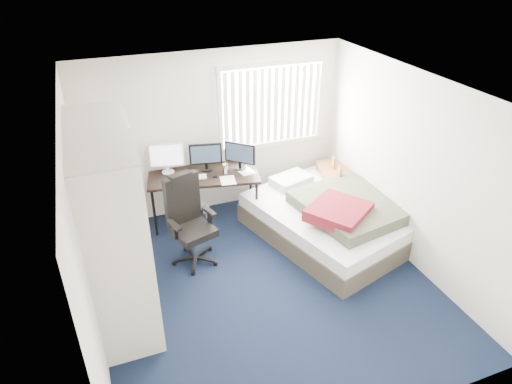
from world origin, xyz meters
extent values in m
plane|color=black|center=(0.00, 0.00, 0.00)|extent=(4.20, 4.20, 0.00)
plane|color=silver|center=(0.00, 2.10, 1.25)|extent=(4.00, 0.00, 4.00)
plane|color=silver|center=(0.00, -2.10, 1.25)|extent=(4.00, 0.00, 4.00)
plane|color=silver|center=(-2.00, 0.00, 1.25)|extent=(0.00, 4.20, 4.20)
plane|color=silver|center=(2.00, 0.00, 1.25)|extent=(0.00, 4.20, 4.20)
plane|color=white|center=(0.00, 0.00, 2.50)|extent=(4.20, 4.20, 0.00)
cube|color=white|center=(0.90, 2.08, 1.60)|extent=(1.60, 0.02, 1.20)
cube|color=beige|center=(0.90, 2.05, 2.23)|extent=(1.72, 0.06, 0.06)
cube|color=beige|center=(0.90, 2.05, 0.97)|extent=(1.72, 0.06, 0.06)
cube|color=white|center=(0.90, 2.02, 1.60)|extent=(1.60, 0.04, 1.16)
cube|color=beige|center=(-1.70, -0.60, 1.10)|extent=(0.60, 0.04, 2.20)
cube|color=beige|center=(-1.70, 1.20, 1.10)|extent=(0.60, 0.04, 2.20)
cube|color=beige|center=(-1.70, 0.30, 2.20)|extent=(0.60, 1.80, 0.04)
cube|color=beige|center=(-1.70, 0.30, 1.82)|extent=(0.56, 1.74, 0.03)
cylinder|color=silver|center=(-1.70, 0.30, 1.70)|extent=(0.03, 1.72, 0.03)
cube|color=#26262B|center=(-1.70, 0.20, 1.25)|extent=(0.38, 1.10, 0.90)
cube|color=beige|center=(-1.38, 0.75, 1.10)|extent=(0.03, 0.90, 2.20)
cube|color=white|center=(-1.70, -0.15, 1.96)|extent=(0.38, 0.30, 0.24)
cube|color=gray|center=(-1.70, 0.35, 1.95)|extent=(0.34, 0.28, 0.22)
cube|color=black|center=(-0.31, 1.73, 0.78)|extent=(1.73, 1.07, 0.04)
cylinder|color=black|center=(-1.10, 1.58, 0.38)|extent=(0.04, 0.04, 0.76)
cylinder|color=black|center=(-0.97, 2.20, 0.38)|extent=(0.04, 0.04, 0.76)
cylinder|color=black|center=(0.35, 1.26, 0.38)|extent=(0.04, 0.04, 0.76)
cylinder|color=black|center=(0.49, 1.88, 0.38)|extent=(0.04, 0.04, 0.76)
cube|color=white|center=(-0.79, 1.96, 1.08)|extent=(0.50, 0.13, 0.36)
cube|color=white|center=(-0.79, 1.96, 1.08)|extent=(0.44, 0.10, 0.31)
cube|color=black|center=(-0.23, 1.84, 1.06)|extent=(0.48, 0.13, 0.32)
cube|color=#1E2838|center=(-0.23, 1.84, 1.06)|extent=(0.42, 0.10, 0.27)
cube|color=black|center=(0.26, 1.70, 1.06)|extent=(0.48, 0.13, 0.32)
cube|color=#1E2838|center=(0.26, 1.70, 1.06)|extent=(0.42, 0.10, 0.27)
cube|color=white|center=(-0.49, 1.66, 0.80)|extent=(0.42, 0.22, 0.02)
cube|color=black|center=(-0.17, 1.59, 0.81)|extent=(0.08, 0.11, 0.02)
cylinder|color=silver|center=(0.00, 1.61, 0.88)|extent=(0.08, 0.08, 0.16)
cube|color=white|center=(-0.31, 1.73, 0.80)|extent=(0.35, 0.34, 0.00)
cube|color=black|center=(-0.72, 0.78, 0.06)|extent=(0.73, 0.73, 0.12)
cylinder|color=silver|center=(-0.72, 0.78, 0.26)|extent=(0.06, 0.06, 0.39)
cube|color=black|center=(-0.72, 0.78, 0.49)|extent=(0.61, 0.61, 0.10)
cube|color=black|center=(-0.79, 0.99, 0.88)|extent=(0.49, 0.24, 0.68)
cube|color=black|center=(-0.79, 0.99, 1.17)|extent=(0.31, 0.20, 0.16)
cube|color=black|center=(-0.97, 0.70, 0.69)|extent=(0.15, 0.28, 0.04)
cube|color=black|center=(-0.47, 0.86, 0.69)|extent=(0.15, 0.28, 0.04)
cube|color=white|center=(-0.39, 1.82, 0.20)|extent=(0.28, 0.23, 0.03)
cylinder|color=white|center=(-0.49, 1.75, 0.10)|extent=(0.03, 0.03, 0.20)
cylinder|color=white|center=(-0.49, 1.89, 0.10)|extent=(0.03, 0.03, 0.20)
cylinder|color=white|center=(-0.29, 1.76, 0.10)|extent=(0.03, 0.03, 0.20)
cylinder|color=white|center=(-0.30, 1.90, 0.10)|extent=(0.03, 0.03, 0.20)
cube|color=brown|center=(1.75, 1.42, 0.59)|extent=(0.63, 0.96, 0.04)
cube|color=brown|center=(1.48, 1.07, 0.28)|extent=(0.05, 0.05, 0.57)
cube|color=brown|center=(1.66, 1.86, 0.28)|extent=(0.05, 0.05, 0.57)
cube|color=brown|center=(1.84, 0.99, 0.28)|extent=(0.05, 0.05, 0.57)
cube|color=brown|center=(2.02, 1.77, 0.28)|extent=(0.05, 0.05, 0.57)
cube|color=brown|center=(1.71, 1.23, 0.70)|extent=(0.05, 0.14, 0.18)
cube|color=brown|center=(1.78, 1.55, 0.70)|extent=(0.05, 0.14, 0.18)
cube|color=#463D33|center=(1.25, 0.69, 0.15)|extent=(2.23, 2.61, 0.29)
cube|color=white|center=(1.25, 0.69, 0.38)|extent=(2.18, 2.56, 0.20)
cube|color=silver|center=(1.02, 1.49, 0.55)|extent=(0.69, 0.55, 0.14)
cube|color=#343A2C|center=(1.46, 0.49, 0.56)|extent=(1.48, 1.59, 0.18)
cube|color=#560E11|center=(1.16, 0.29, 0.65)|extent=(1.01, 1.00, 0.16)
cube|color=#A88654|center=(-1.65, 0.20, 0.15)|extent=(0.49, 0.44, 0.30)
camera|label=1|loc=(-1.72, -4.13, 3.89)|focal=32.00mm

